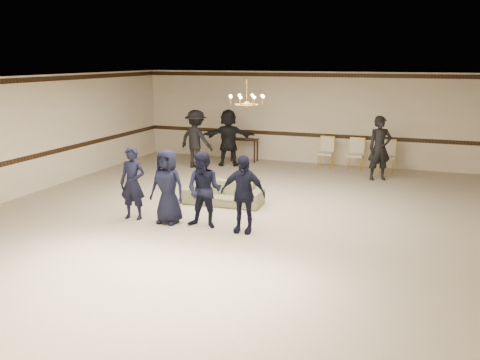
% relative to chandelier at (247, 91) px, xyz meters
% --- Properties ---
extents(room, '(12.01, 14.01, 3.21)m').
position_rel_chandelier_xyz_m(room, '(0.00, -1.00, -1.28)').
color(room, '#B8AD8D').
rests_on(room, ground).
extents(chair_rail, '(12.00, 0.02, 0.14)m').
position_rel_chandelier_xyz_m(chair_rail, '(0.00, 5.99, -1.88)').
color(chair_rail, black).
rests_on(chair_rail, wall_back).
extents(crown_molding, '(12.00, 0.02, 0.14)m').
position_rel_chandelier_xyz_m(crown_molding, '(0.00, 5.99, 0.21)').
color(crown_molding, black).
rests_on(crown_molding, wall_back).
extents(chandelier, '(0.94, 0.94, 0.89)m').
position_rel_chandelier_xyz_m(chandelier, '(0.00, 0.00, 0.00)').
color(chandelier, '#BE913C').
rests_on(chandelier, ceiling).
extents(boy_a, '(0.65, 0.45, 1.69)m').
position_rel_chandelier_xyz_m(boy_a, '(-2.09, -1.93, -2.03)').
color(boy_a, black).
rests_on(boy_a, floor).
extents(boy_b, '(0.85, 0.57, 1.69)m').
position_rel_chandelier_xyz_m(boy_b, '(-1.19, -1.93, -2.03)').
color(boy_b, black).
rests_on(boy_b, floor).
extents(boy_c, '(0.83, 0.65, 1.69)m').
position_rel_chandelier_xyz_m(boy_c, '(-0.29, -1.93, -2.03)').
color(boy_c, black).
rests_on(boy_c, floor).
extents(boy_d, '(1.01, 0.47, 1.69)m').
position_rel_chandelier_xyz_m(boy_d, '(0.61, -1.93, -2.03)').
color(boy_d, black).
rests_on(boy_d, floor).
extents(settee, '(2.05, 0.86, 0.59)m').
position_rel_chandelier_xyz_m(settee, '(-0.61, -0.07, -2.58)').
color(settee, '#6F6D4A').
rests_on(settee, floor).
extents(adult_left, '(1.41, 1.02, 1.97)m').
position_rel_chandelier_xyz_m(adult_left, '(-3.17, 3.81, -1.89)').
color(adult_left, black).
rests_on(adult_left, floor).
extents(adult_mid, '(1.91, 1.14, 1.97)m').
position_rel_chandelier_xyz_m(adult_mid, '(-2.27, 4.51, -1.89)').
color(adult_mid, black).
rests_on(adult_mid, floor).
extents(adult_right, '(0.85, 0.75, 1.97)m').
position_rel_chandelier_xyz_m(adult_right, '(2.83, 4.11, -1.89)').
color(adult_right, black).
rests_on(adult_right, floor).
extents(banquet_chair_left, '(0.55, 0.55, 1.04)m').
position_rel_chandelier_xyz_m(banquet_chair_left, '(0.97, 5.27, -2.35)').
color(banquet_chair_left, beige).
rests_on(banquet_chair_left, floor).
extents(banquet_chair_mid, '(0.52, 0.52, 1.04)m').
position_rel_chandelier_xyz_m(banquet_chair_mid, '(1.97, 5.27, -2.35)').
color(banquet_chair_mid, beige).
rests_on(banquet_chair_mid, floor).
extents(banquet_chair_right, '(0.55, 0.55, 1.04)m').
position_rel_chandelier_xyz_m(banquet_chair_right, '(2.97, 5.27, -2.35)').
color(banquet_chair_right, beige).
rests_on(banquet_chair_right, floor).
extents(console_table, '(0.99, 0.44, 0.83)m').
position_rel_chandelier_xyz_m(console_table, '(-2.03, 5.47, -2.46)').
color(console_table, black).
rests_on(console_table, floor).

